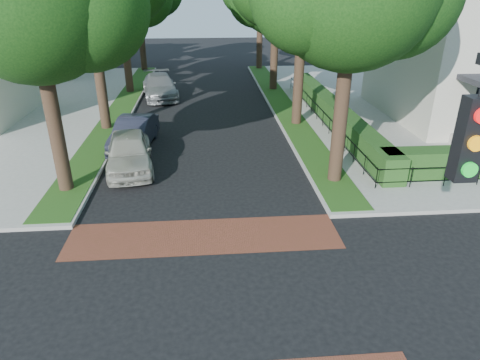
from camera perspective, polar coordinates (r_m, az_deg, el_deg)
ground at (r=11.84m, az=-4.71°, el=-15.76°), size 120.00×120.00×0.00m
crosswalk_far at (r=14.42m, az=-4.80°, el=-7.46°), size 9.00×2.20×0.01m
grass_strip_ne at (r=29.55m, az=5.69°, el=9.94°), size 1.60×29.80×0.02m
grass_strip_nw at (r=29.63m, az=-15.62°, el=9.19°), size 1.60×29.80×0.02m
hedge_main_road at (r=26.09m, az=12.35°, el=8.82°), size 1.00×18.00×1.20m
fence_main_road at (r=25.91m, az=10.61°, el=8.51°), size 0.06×18.00×0.90m
house_left_far at (r=43.98m, az=-27.14°, el=18.84°), size 10.00×9.00×10.14m
parked_car_front at (r=19.77m, az=-14.59°, el=3.72°), size 2.70×5.15×1.67m
parked_car_middle at (r=22.47m, az=-13.96°, el=6.12°), size 2.14×4.77×1.52m
parked_car_rear at (r=32.47m, az=-10.66°, el=12.18°), size 3.22×5.94×1.64m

